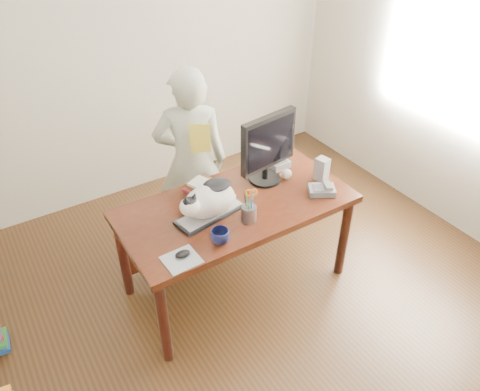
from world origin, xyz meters
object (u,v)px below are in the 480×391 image
at_px(monitor, 268,146).
at_px(speaker, 322,169).
at_px(desk, 230,215).
at_px(baseball, 287,174).
at_px(pen_cup, 249,212).
at_px(calculator, 276,162).
at_px(mouse, 183,254).
at_px(coffee_mug, 220,236).
at_px(phone, 322,190).
at_px(book_stack, 200,186).
at_px(cat, 208,200).
at_px(keyboard, 210,214).
at_px(person, 191,162).

relative_size(monitor, speaker, 3.02).
bearing_deg(desk, speaker, -12.57).
height_order(monitor, baseball, monitor).
height_order(pen_cup, calculator, pen_cup).
xyz_separation_m(mouse, calculator, (1.07, 0.54, 0.01)).
bearing_deg(monitor, speaker, -37.10).
xyz_separation_m(coffee_mug, speaker, (0.98, 0.21, 0.04)).
distance_m(coffee_mug, phone, 0.88).
xyz_separation_m(pen_cup, baseball, (0.50, 0.26, -0.03)).
height_order(phone, book_stack, phone).
bearing_deg(cat, phone, -22.74).
height_order(cat, coffee_mug, cat).
bearing_deg(speaker, keyboard, 163.43).
height_order(mouse, book_stack, book_stack).
relative_size(coffee_mug, calculator, 0.60).
height_order(cat, baseball, cat).
bearing_deg(calculator, desk, -162.60).
distance_m(desk, coffee_mug, 0.50).
bearing_deg(calculator, mouse, -155.18).
xyz_separation_m(keyboard, mouse, (-0.33, -0.26, 0.01)).
bearing_deg(person, speaker, 159.75).
bearing_deg(monitor, baseball, -27.41).
height_order(keyboard, calculator, calculator).
bearing_deg(mouse, keyboard, 36.06).
distance_m(keyboard, coffee_mug, 0.28).
bearing_deg(coffee_mug, baseball, 24.43).
relative_size(mouse, book_stack, 0.38).
height_order(cat, book_stack, cat).
relative_size(speaker, person, 0.11).
distance_m(calculator, person, 0.65).
bearing_deg(keyboard, speaker, -13.02).
bearing_deg(baseball, phone, -70.16).
bearing_deg(mouse, book_stack, 51.01).
height_order(monitor, book_stack, monitor).
height_order(keyboard, monitor, monitor).
relative_size(desk, pen_cup, 6.44).
height_order(cat, phone, cat).
height_order(desk, pen_cup, pen_cup).
relative_size(monitor, calculator, 2.62).
distance_m(desk, keyboard, 0.28).
height_order(monitor, person, person).
xyz_separation_m(desk, pen_cup, (-0.02, -0.28, 0.22)).
xyz_separation_m(speaker, book_stack, (-0.81, 0.35, -0.05)).
height_order(pen_cup, baseball, pen_cup).
bearing_deg(person, phone, 150.01).
relative_size(speaker, calculator, 0.87).
relative_size(mouse, baseball, 1.23).
height_order(desk, phone, phone).
relative_size(keyboard, cat, 1.07).
bearing_deg(monitor, mouse, -164.65).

